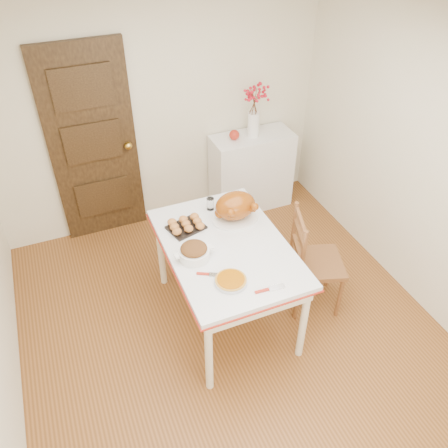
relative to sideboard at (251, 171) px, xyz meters
name	(u,v)px	position (x,y,z in m)	size (l,w,h in m)	color
floor	(236,339)	(-0.96, -1.78, -0.45)	(3.50, 4.00, 0.00)	brown
ceiling	(244,44)	(-0.96, -1.78, 2.05)	(3.50, 4.00, 0.00)	white
wall_back	(159,113)	(-0.96, 0.22, 0.80)	(3.50, 0.00, 2.50)	beige
wall_right	(435,175)	(0.79, -1.78, 0.80)	(0.00, 4.00, 2.50)	beige
door_back	(93,147)	(-1.66, 0.19, 0.58)	(0.85, 0.06, 2.06)	black
sideboard	(251,171)	(0.00, 0.00, 0.00)	(0.91, 0.40, 0.91)	white
kitchen_table	(226,282)	(-0.94, -1.49, -0.03)	(0.96, 1.40, 0.84)	silver
chair_oak	(317,261)	(-0.13, -1.64, 0.05)	(0.45, 0.45, 1.01)	brown
berry_vase	(254,112)	(0.00, 0.00, 0.73)	(0.29, 0.29, 0.56)	white
apple	(234,135)	(-0.22, 0.00, 0.51)	(0.11, 0.11, 0.11)	#AA2415
turkey_platter	(235,207)	(-0.74, -1.21, 0.52)	(0.41, 0.33, 0.26)	brown
pumpkin_pie	(231,280)	(-1.07, -1.89, 0.41)	(0.24, 0.24, 0.05)	#9E4F00
stuffing_dish	(194,252)	(-1.22, -1.53, 0.45)	(0.31, 0.24, 0.12)	brown
rolls_tray	(186,225)	(-1.17, -1.16, 0.43)	(0.29, 0.22, 0.08)	#B3773E
pie_server	(270,289)	(-0.84, -2.06, 0.39)	(0.23, 0.07, 0.01)	silver
carving_knife	(214,275)	(-1.16, -1.77, 0.39)	(0.26, 0.06, 0.01)	silver
drinking_glass	(210,204)	(-0.88, -0.99, 0.44)	(0.07, 0.07, 0.11)	white
shaker_pair	(239,198)	(-0.61, -1.00, 0.44)	(0.10, 0.04, 0.10)	white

